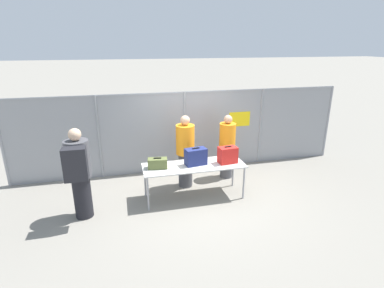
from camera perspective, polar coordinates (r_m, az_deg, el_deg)
name	(u,v)px	position (r m, az deg, el deg)	size (l,w,h in m)	color
ground_plane	(200,196)	(6.88, 1.55, -9.83)	(120.00, 120.00, 0.00)	gray
fence_section	(185,130)	(7.89, -1.35, 2.71)	(8.75, 0.07, 2.12)	gray
inspection_table	(194,167)	(6.52, 0.37, -4.44)	(2.21, 0.76, 0.78)	silver
suitcase_olive	(158,163)	(6.34, -6.57, -3.67)	(0.43, 0.26, 0.24)	#566033
suitcase_navy	(196,157)	(6.46, 0.72, -2.43)	(0.49, 0.31, 0.39)	navy
suitcase_red	(228,155)	(6.60, 6.81, -2.08)	(0.42, 0.29, 0.38)	red
traveler_hooded	(79,171)	(6.02, -20.75, -4.88)	(0.45, 0.70, 1.82)	black
security_worker_near	(185,151)	(6.98, -1.29, -1.28)	(0.43, 0.43, 1.74)	#4C4C51
security_worker_far	(227,146)	(7.53, 6.70, -0.35)	(0.40, 0.40, 1.63)	#4C4C51
utility_trailer	(245,127)	(10.87, 10.00, 3.22)	(3.87, 2.03, 0.74)	#4C6B47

